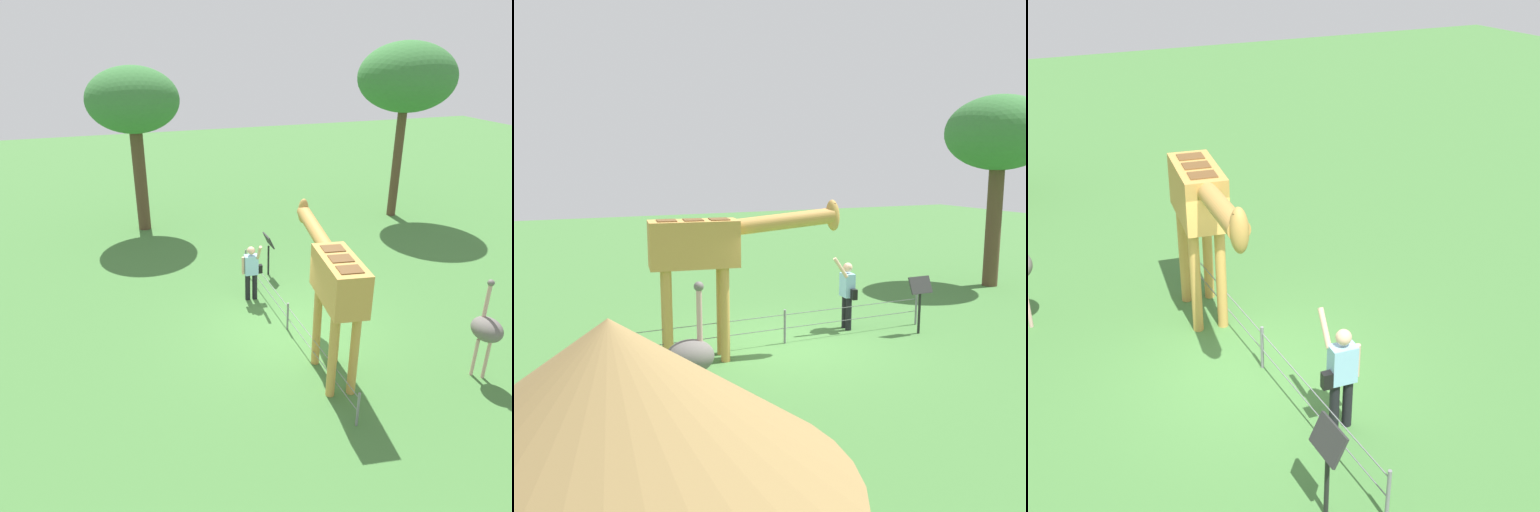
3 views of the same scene
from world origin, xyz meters
TOP-DOWN VIEW (x-y plane):
  - ground_plane at (0.00, 0.00)m, footprint 60.00×60.00m
  - giraffe at (-1.72, -0.14)m, footprint 3.89×1.07m
  - visitor at (1.78, 0.48)m, footprint 0.60×0.59m
  - ostrich at (-3.00, -3.07)m, footprint 0.70×0.56m
  - shade_hut_aside at (-4.70, -7.65)m, footprint 2.62×2.62m
  - tree_northeast at (8.42, 2.66)m, footprint 3.23×3.23m
  - info_sign at (3.11, -0.48)m, footprint 0.56×0.21m
  - wire_fence at (0.00, 0.12)m, footprint 7.05×0.05m

SIDE VIEW (x-z plane):
  - ground_plane at x=0.00m, z-range 0.00..0.00m
  - wire_fence at x=0.00m, z-range 0.03..0.78m
  - visitor at x=1.78m, z-range 0.03..1.78m
  - info_sign at x=3.11m, z-range 0.29..1.61m
  - ostrich at x=-3.00m, z-range 0.05..2.30m
  - giraffe at x=-1.72m, z-range 0.62..3.76m
  - shade_hut_aside at x=-4.70m, z-range 1.09..4.22m
  - tree_northeast at x=8.42m, z-range 1.71..7.58m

